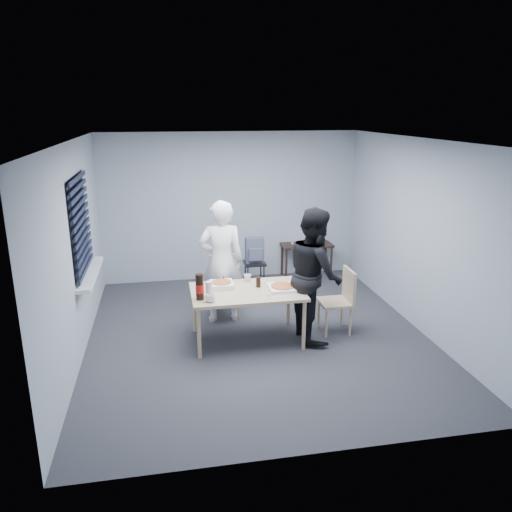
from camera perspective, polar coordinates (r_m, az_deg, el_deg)
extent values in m
plane|color=#29292D|center=(6.90, 0.15, -8.99)|extent=(5.00, 5.00, 0.00)
plane|color=white|center=(6.24, 0.17, 13.11)|extent=(5.00, 5.00, 0.00)
plane|color=#A5ADB7|center=(8.85, -2.90, 5.62)|extent=(4.50, 0.00, 4.50)
plane|color=#A5ADB7|center=(4.15, 6.70, -7.34)|extent=(4.50, 0.00, 4.50)
plane|color=#A5ADB7|center=(6.43, -19.95, 0.44)|extent=(0.00, 5.00, 5.00)
plane|color=#A5ADB7|center=(7.20, 18.04, 2.28)|extent=(0.00, 5.00, 5.00)
plane|color=black|center=(6.75, -19.52, 3.41)|extent=(0.00, 1.30, 1.30)
cube|color=black|center=(6.75, -19.27, 3.43)|extent=(0.04, 1.30, 1.25)
cube|color=silver|center=(6.91, -18.39, -1.92)|extent=(0.18, 1.42, 0.05)
cube|color=tan|center=(6.49, -1.04, -4.11)|extent=(1.45, 0.92, 0.04)
cylinder|color=tan|center=(6.19, -6.53, -8.81)|extent=(0.05, 0.05, 0.67)
cylinder|color=tan|center=(6.92, -7.04, -6.02)|extent=(0.05, 0.05, 0.67)
cylinder|color=tan|center=(6.41, 5.51, -7.89)|extent=(0.05, 0.05, 0.67)
cylinder|color=tan|center=(7.11, 3.74, -5.29)|extent=(0.05, 0.05, 0.67)
cube|color=tan|center=(7.38, -3.51, -3.66)|extent=(0.42, 0.42, 0.04)
cube|color=tan|center=(7.48, -3.73, -1.44)|extent=(0.42, 0.04, 0.44)
cylinder|color=tan|center=(7.29, -4.64, -5.85)|extent=(0.03, 0.03, 0.41)
cylinder|color=tan|center=(7.60, -4.92, -4.89)|extent=(0.03, 0.03, 0.41)
cylinder|color=tan|center=(7.32, -1.99, -5.68)|extent=(0.03, 0.03, 0.41)
cylinder|color=tan|center=(7.64, -2.38, -4.73)|extent=(0.03, 0.03, 0.41)
cube|color=tan|center=(6.92, 9.01, -5.26)|extent=(0.42, 0.42, 0.04)
cube|color=tan|center=(6.90, 10.59, -3.27)|extent=(0.04, 0.42, 0.44)
cylinder|color=tan|center=(6.80, 8.04, -7.65)|extent=(0.03, 0.03, 0.41)
cylinder|color=tan|center=(7.10, 7.17, -6.56)|extent=(0.03, 0.03, 0.41)
cylinder|color=tan|center=(6.91, 10.74, -7.38)|extent=(0.03, 0.03, 0.41)
cylinder|color=tan|center=(7.20, 9.77, -6.32)|extent=(0.03, 0.03, 0.41)
imported|color=white|center=(7.08, -3.98, -0.67)|extent=(0.65, 0.42, 1.77)
imported|color=black|center=(6.58, 6.68, -2.07)|extent=(0.47, 0.86, 1.77)
cube|color=black|center=(9.08, 5.83, 1.25)|extent=(0.92, 0.41, 0.04)
cylinder|color=black|center=(8.91, 3.48, -1.05)|extent=(0.04, 0.04, 0.57)
cylinder|color=black|center=(9.21, 2.98, -0.45)|extent=(0.04, 0.04, 0.57)
cylinder|color=black|center=(9.14, 8.59, -0.75)|extent=(0.04, 0.04, 0.57)
cylinder|color=black|center=(9.44, 7.94, -0.17)|extent=(0.04, 0.04, 0.57)
cube|color=black|center=(8.40, -0.18, -0.80)|extent=(0.35, 0.35, 0.04)
cylinder|color=black|center=(8.33, -0.92, -2.73)|extent=(0.04, 0.04, 0.45)
cylinder|color=black|center=(8.58, -1.23, -2.15)|extent=(0.04, 0.04, 0.45)
cylinder|color=black|center=(8.38, 0.91, -2.62)|extent=(0.04, 0.04, 0.45)
cylinder|color=black|center=(8.63, 0.55, -2.04)|extent=(0.04, 0.04, 0.45)
cube|color=slate|center=(8.34, -0.18, 0.71)|extent=(0.30, 0.16, 0.42)
cube|color=slate|center=(8.25, -0.04, 0.17)|extent=(0.22, 0.06, 0.20)
cube|color=white|center=(6.61, -3.96, -3.42)|extent=(0.30, 0.30, 0.03)
cube|color=white|center=(6.60, -3.96, -3.16)|extent=(0.30, 0.30, 0.03)
cylinder|color=#CC7F38|center=(6.59, -3.97, -2.98)|extent=(0.26, 0.26, 0.01)
cube|color=white|center=(6.53, 3.04, -3.64)|extent=(0.36, 0.36, 0.04)
cylinder|color=#CC7F38|center=(6.52, 3.04, -3.43)|extent=(0.31, 0.31, 0.01)
imported|color=white|center=(6.12, -5.25, -4.81)|extent=(0.17, 0.17, 0.10)
imported|color=white|center=(6.81, -0.98, -2.51)|extent=(0.10, 0.10, 0.09)
cylinder|color=black|center=(6.58, 0.27, -2.99)|extent=(0.08, 0.08, 0.14)
cylinder|color=black|center=(6.17, -6.45, -3.53)|extent=(0.10, 0.10, 0.33)
cylinder|color=red|center=(6.17, -6.45, -3.72)|extent=(0.10, 0.10, 0.11)
cylinder|color=silver|center=(6.26, -5.39, -3.81)|extent=(0.09, 0.09, 0.20)
torus|color=red|center=(6.30, 1.47, -4.56)|extent=(0.08, 0.08, 0.00)
cube|color=white|center=(9.02, 4.94, 1.32)|extent=(0.28, 0.34, 0.01)
cube|color=black|center=(9.13, 7.17, 1.60)|extent=(0.14, 0.10, 0.05)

